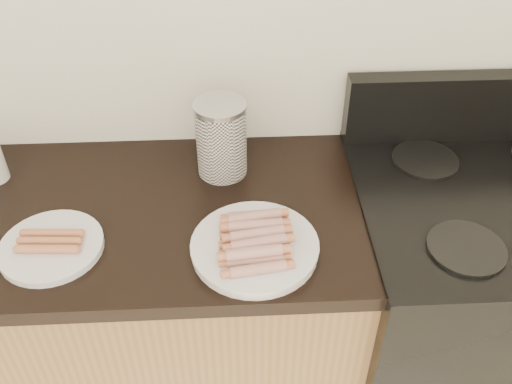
{
  "coord_description": "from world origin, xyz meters",
  "views": [
    {
      "loc": [
        0.08,
        0.61,
        1.86
      ],
      "look_at": [
        0.13,
        1.62,
        1.01
      ],
      "focal_mm": 40.0,
      "sensor_mm": 36.0,
      "label": 1
    }
  ],
  "objects_px": {
    "main_plate": "(255,248)",
    "side_plate": "(51,247)",
    "stove": "(467,312)",
    "canister": "(221,138)"
  },
  "relations": [
    {
      "from": "main_plate",
      "to": "stove",
      "type": "bearing_deg",
      "value": 12.05
    },
    {
      "from": "side_plate",
      "to": "canister",
      "type": "relative_size",
      "value": 1.13
    },
    {
      "from": "side_plate",
      "to": "canister",
      "type": "distance_m",
      "value": 0.5
    },
    {
      "from": "stove",
      "to": "canister",
      "type": "relative_size",
      "value": 4.32
    },
    {
      "from": "main_plate",
      "to": "canister",
      "type": "xyz_separation_m",
      "value": [
        -0.07,
        0.31,
        0.1
      ]
    },
    {
      "from": "main_plate",
      "to": "side_plate",
      "type": "height_order",
      "value": "main_plate"
    },
    {
      "from": "main_plate",
      "to": "side_plate",
      "type": "relative_size",
      "value": 1.22
    },
    {
      "from": "stove",
      "to": "side_plate",
      "type": "height_order",
      "value": "side_plate"
    },
    {
      "from": "side_plate",
      "to": "main_plate",
      "type": "bearing_deg",
      "value": -3.68
    },
    {
      "from": "stove",
      "to": "main_plate",
      "type": "relative_size",
      "value": 3.11
    }
  ]
}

